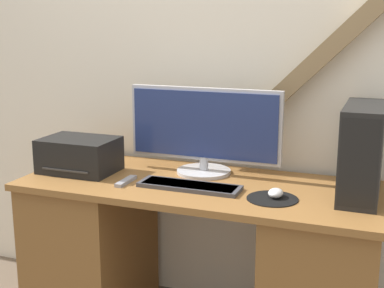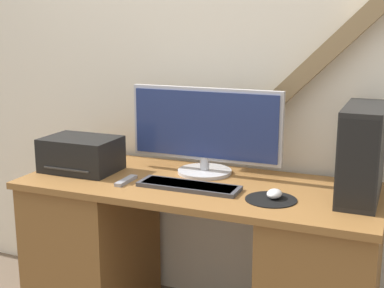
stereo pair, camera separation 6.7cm
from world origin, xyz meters
TOP-DOWN VIEW (x-y plane):
  - wall_back at (-0.00, 0.71)m, footprint 6.40×0.13m
  - desk at (0.00, 0.33)m, footprint 1.59×0.65m
  - monitor at (-0.03, 0.49)m, footprint 0.74×0.26m
  - keyboard at (-0.01, 0.24)m, footprint 0.45×0.13m
  - mousepad at (0.36, 0.22)m, footprint 0.21×0.21m
  - mouse at (0.37, 0.24)m, footprint 0.06×0.08m
  - computer_tower at (0.68, 0.38)m, footprint 0.16×0.42m
  - printer at (-0.60, 0.30)m, footprint 0.35×0.26m
  - remote_control at (-0.30, 0.21)m, footprint 0.03×0.15m

SIDE VIEW (x-z plane):
  - desk at x=0.00m, z-range 0.01..0.76m
  - mousepad at x=0.36m, z-range 0.75..0.75m
  - remote_control at x=-0.30m, z-range 0.75..0.76m
  - keyboard at x=-0.01m, z-range 0.75..0.76m
  - mouse at x=0.37m, z-range 0.75..0.79m
  - printer at x=-0.60m, z-range 0.74..0.91m
  - computer_tower at x=0.68m, z-range 0.75..1.12m
  - monitor at x=-0.03m, z-range 0.75..1.16m
  - wall_back at x=0.00m, z-range 0.01..2.71m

